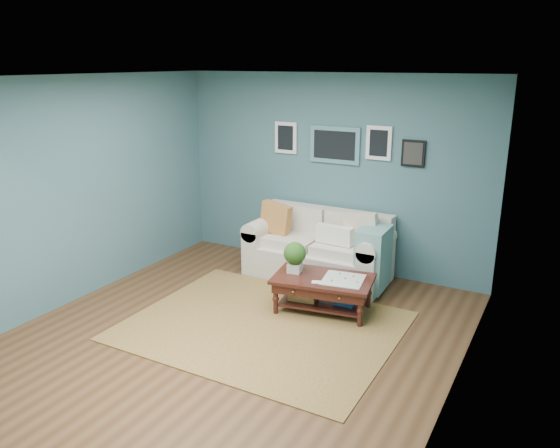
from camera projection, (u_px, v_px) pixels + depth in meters
The scene contains 4 objects.
room_shell at pixel (233, 214), 5.49m from camera, with size 5.00×5.02×2.70m.
area_rug at pixel (262, 326), 6.09m from camera, with size 2.90×2.32×0.01m, color brown.
loveseat at pixel (324, 249), 7.35m from camera, with size 1.95×0.89×1.00m.
coffee_table at pixel (318, 282), 6.39m from camera, with size 1.24×0.85×0.80m.
Camera 1 is at (2.96, -4.35, 2.84)m, focal length 35.00 mm.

